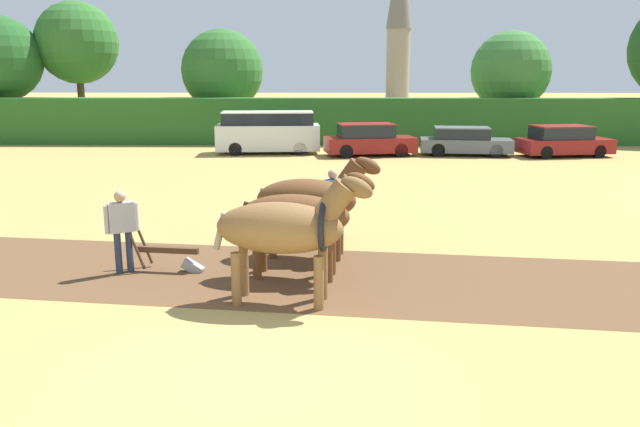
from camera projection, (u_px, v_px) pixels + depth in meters
name	position (u px, v px, depth m)	size (l,w,h in m)	color
ground_plane	(250.00, 376.00, 8.61)	(240.00, 240.00, 0.00)	#A88E4C
plowed_furrow_strip	(86.00, 267.00, 13.45)	(30.60, 4.04, 0.01)	brown
hedgerow	(311.00, 121.00, 36.03)	(68.99, 1.45, 2.65)	#286023
tree_center_left	(77.00, 43.00, 39.01)	(5.07, 5.07, 8.43)	#4C3823
tree_center	(222.00, 71.00, 38.39)	(5.01, 5.01, 6.69)	#423323
tree_center_right	(511.00, 71.00, 37.62)	(4.75, 4.75, 6.54)	#4C3823
church_spire	(399.00, 16.00, 75.44)	(3.16, 3.16, 20.49)	gray
draft_horse_lead_left	(286.00, 228.00, 11.07)	(2.95, 1.25, 2.44)	brown
draft_horse_lead_right	(300.00, 216.00, 12.53)	(2.88, 1.19, 2.27)	brown
draft_horse_trail_left	(311.00, 199.00, 13.94)	(2.93, 1.26, 2.38)	brown
plow	(173.00, 256.00, 13.11)	(1.62, 0.52, 1.13)	#4C331E
farmer_at_plow	(122.00, 225.00, 12.84)	(0.61, 0.43, 1.75)	#28334C
farmer_beside_team	(332.00, 198.00, 15.60)	(0.49, 0.55, 1.75)	#28334C
parked_van	(268.00, 132.00, 31.99)	(5.37, 2.32, 2.14)	silver
parked_car_left	(369.00, 140.00, 31.13)	(4.69, 2.51, 1.61)	maroon
parked_car_center_left	(464.00, 142.00, 31.28)	(4.65, 2.21, 1.42)	#565B66
parked_car_center	(563.00, 142.00, 30.91)	(4.72, 2.54, 1.53)	maroon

